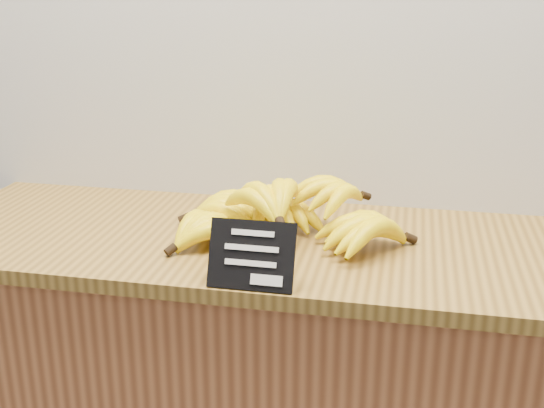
{
  "coord_description": "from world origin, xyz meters",
  "views": [
    {
      "loc": [
        0.15,
        1.44,
        1.46
      ],
      "look_at": [
        -0.11,
        2.7,
        1.02
      ],
      "focal_mm": 45.0,
      "sensor_mm": 36.0,
      "label": 1
    }
  ],
  "objects": [
    {
      "name": "banana_pile",
      "position": [
        -0.1,
        2.75,
        0.98
      ],
      "size": [
        0.52,
        0.31,
        0.12
      ],
      "color": "#FFE90A",
      "rests_on": "counter_top"
    },
    {
      "name": "counter_top",
      "position": [
        -0.11,
        2.75,
        0.92
      ],
      "size": [
        1.52,
        0.54,
        0.03
      ],
      "primitive_type": "cube",
      "color": "olive",
      "rests_on": "counter"
    },
    {
      "name": "chalkboard_sign",
      "position": [
        -0.1,
        2.51,
        0.99
      ],
      "size": [
        0.15,
        0.05,
        0.12
      ],
      "primitive_type": "cube",
      "rotation": [
        -0.4,
        0.0,
        0.0
      ],
      "color": "black",
      "rests_on": "counter_top"
    }
  ]
}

